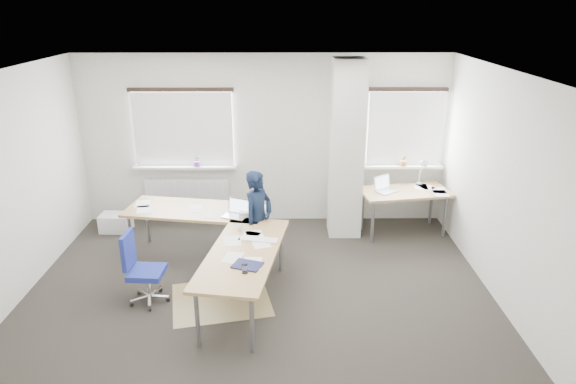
{
  "coord_description": "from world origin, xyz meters",
  "views": [
    {
      "loc": [
        0.33,
        -5.7,
        3.54
      ],
      "look_at": [
        0.39,
        0.9,
        1.09
      ],
      "focal_mm": 32.0,
      "sensor_mm": 36.0,
      "label": 1
    }
  ],
  "objects_px": {
    "desk_main": "(221,231)",
    "person": "(258,220)",
    "desk_side": "(405,193)",
    "task_chair": "(145,283)"
  },
  "relations": [
    {
      "from": "desk_side",
      "to": "person",
      "type": "distance_m",
      "value": 2.54
    },
    {
      "from": "desk_main",
      "to": "desk_side",
      "type": "distance_m",
      "value": 3.1
    },
    {
      "from": "desk_main",
      "to": "task_chair",
      "type": "height_order",
      "value": "desk_main"
    },
    {
      "from": "desk_side",
      "to": "desk_main",
      "type": "bearing_deg",
      "value": -162.77
    },
    {
      "from": "desk_main",
      "to": "person",
      "type": "height_order",
      "value": "person"
    },
    {
      "from": "desk_main",
      "to": "desk_side",
      "type": "bearing_deg",
      "value": 36.68
    },
    {
      "from": "task_chair",
      "to": "person",
      "type": "distance_m",
      "value": 1.7
    },
    {
      "from": "task_chair",
      "to": "person",
      "type": "xyz_separation_m",
      "value": [
        1.37,
        0.91,
        0.45
      ]
    },
    {
      "from": "task_chair",
      "to": "person",
      "type": "relative_size",
      "value": 0.66
    },
    {
      "from": "desk_main",
      "to": "desk_side",
      "type": "height_order",
      "value": "desk_side"
    }
  ]
}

